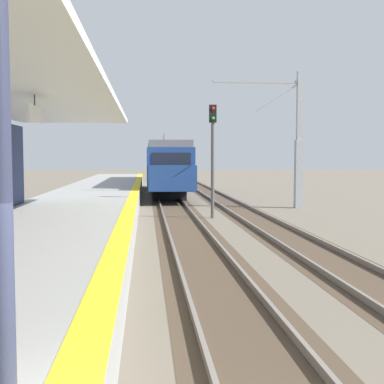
% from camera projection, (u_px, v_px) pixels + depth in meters
% --- Properties ---
extents(station_platform, '(5.00, 80.00, 0.91)m').
position_uv_depth(station_platform, '(67.00, 222.00, 18.68)').
color(station_platform, '#999993').
rests_on(station_platform, ground).
extents(track_pair_nearest_platform, '(2.34, 120.00, 0.16)m').
position_uv_depth(track_pair_nearest_platform, '(180.00, 219.00, 23.08)').
color(track_pair_nearest_platform, '#4C3D2D').
rests_on(track_pair_nearest_platform, ground).
extents(track_pair_middle, '(2.34, 120.00, 0.16)m').
position_uv_depth(track_pair_middle, '(254.00, 218.00, 23.39)').
color(track_pair_middle, '#4C3D2D').
rests_on(track_pair_middle, ground).
extents(approaching_train, '(2.93, 19.60, 4.76)m').
position_uv_depth(approaching_train, '(166.00, 166.00, 39.28)').
color(approaching_train, navy).
rests_on(approaching_train, ground).
extents(rail_signal_post, '(0.32, 0.34, 5.20)m').
position_uv_depth(rail_signal_post, '(213.00, 149.00, 23.49)').
color(rail_signal_post, '#4C4C4C').
rests_on(rail_signal_post, ground).
extents(catenary_pylon_far_side, '(5.00, 0.40, 7.50)m').
position_uv_depth(catenary_pylon_far_side, '(294.00, 143.00, 28.15)').
color(catenary_pylon_far_side, '#9EA3A8').
rests_on(catenary_pylon_far_side, ground).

